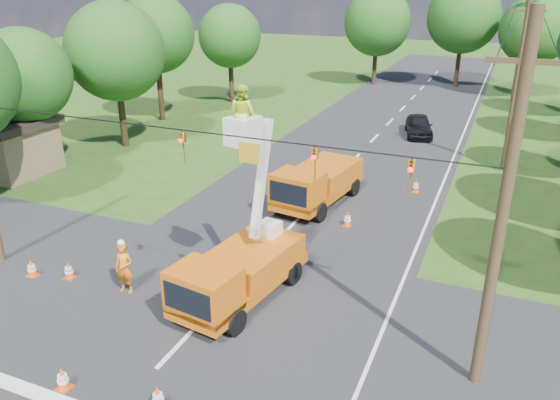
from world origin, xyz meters
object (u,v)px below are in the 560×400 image
at_px(tree_left_d, 115,52).
at_px(tree_left_f, 230,36).
at_px(traffic_cone_0, 63,379).
at_px(traffic_cone_6, 416,186).
at_px(traffic_cone_3, 69,270).
at_px(pole_right_far, 521,43).
at_px(traffic_cone_4, 32,268).
at_px(tree_far_a, 377,22).
at_px(ground_worker, 124,268).
at_px(second_truck, 317,183).
at_px(traffic_cone_2, 348,219).
at_px(traffic_cone_1, 158,398).
at_px(pole_right_mid, 517,81).
at_px(bucket_truck, 239,260).
at_px(distant_car, 419,125).
at_px(tree_left_c, 24,76).
at_px(tree_far_c, 535,30).
at_px(tree_far_b, 464,17).
at_px(shed, 2,145).
at_px(pole_right_near, 502,215).
at_px(tree_left_e, 156,34).

bearing_deg(tree_left_d, tree_left_f, 89.24).
height_order(traffic_cone_0, traffic_cone_6, same).
xyz_separation_m(traffic_cone_0, traffic_cone_3, (-4.11, 4.70, 0.00)).
bearing_deg(pole_right_far, traffic_cone_4, -111.44).
bearing_deg(tree_far_a, ground_worker, -87.91).
relative_size(second_truck, traffic_cone_2, 8.80).
height_order(traffic_cone_1, pole_right_mid, pole_right_mid).
height_order(bucket_truck, traffic_cone_2, bucket_truck).
relative_size(distant_car, tree_left_f, 0.51).
bearing_deg(tree_left_f, traffic_cone_1, -65.38).
height_order(bucket_truck, tree_left_c, tree_left_c).
bearing_deg(tree_far_c, tree_far_b, 155.22).
distance_m(traffic_cone_3, tree_left_f, 31.76).
distance_m(traffic_cone_1, traffic_cone_3, 8.16).
distance_m(bucket_truck, shed, 19.82).
relative_size(ground_worker, traffic_cone_0, 2.74).
bearing_deg(tree_far_c, traffic_cone_2, -102.11).
height_order(traffic_cone_3, traffic_cone_6, same).
relative_size(second_truck, distant_car, 1.45).
bearing_deg(traffic_cone_0, traffic_cone_6, 71.35).
height_order(second_truck, distant_car, second_truck).
bearing_deg(traffic_cone_1, tree_left_c, 142.58).
bearing_deg(second_truck, pole_right_near, -42.55).
xyz_separation_m(tree_left_f, tree_far_b, (17.80, 15.00, 1.12)).
xyz_separation_m(pole_right_mid, tree_far_a, (-13.50, 23.00, 1.08)).
height_order(pole_right_mid, shed, pole_right_mid).
height_order(second_truck, traffic_cone_6, second_truck).
distance_m(tree_left_c, tree_left_e, 13.05).
bearing_deg(pole_right_near, distant_car, 103.12).
bearing_deg(traffic_cone_4, tree_far_a, 86.85).
bearing_deg(ground_worker, traffic_cone_6, 57.18).
bearing_deg(tree_left_e, tree_left_d, -75.58).
height_order(tree_left_f, tree_far_c, tree_far_c).
relative_size(pole_right_mid, tree_far_a, 1.05).
bearing_deg(tree_left_f, ground_worker, -69.22).
distance_m(second_truck, tree_left_e, 21.33).
height_order(pole_right_mid, tree_left_e, pole_right_mid).
xyz_separation_m(distant_car, traffic_cone_0, (-4.54, -29.82, -0.38)).
bearing_deg(traffic_cone_0, tree_left_c, 136.77).
height_order(traffic_cone_0, traffic_cone_3, same).
bearing_deg(tree_left_e, pole_right_mid, -4.52).
relative_size(traffic_cone_0, tree_left_f, 0.08).
distance_m(ground_worker, traffic_cone_0, 5.05).
distance_m(second_truck, tree_left_d, 16.67).
bearing_deg(bucket_truck, pole_right_far, 87.15).
bearing_deg(pole_right_mid, tree_left_d, -167.99).
relative_size(pole_right_near, tree_far_a, 1.05).
height_order(bucket_truck, traffic_cone_4, bucket_truck).
xyz_separation_m(second_truck, traffic_cone_4, (-7.58, -10.71, -0.81)).
bearing_deg(shed, traffic_cone_6, 14.81).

